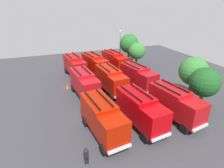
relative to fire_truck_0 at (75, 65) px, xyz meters
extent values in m
plane|color=#38383D|center=(9.20, 4.08, -2.15)|extent=(55.04, 55.04, 0.00)
cube|color=#AB0C0D|center=(2.43, 0.33, -0.05)|extent=(2.51, 2.77, 2.60)
cube|color=#8C9EAD|center=(3.47, 0.47, 0.26)|extent=(0.36, 2.12, 1.46)
cube|color=#AB0C0D|center=(-1.04, -0.14, 0.10)|extent=(5.09, 3.12, 2.90)
cube|color=black|center=(-1.13, 0.54, 1.67)|extent=(4.30, 0.69, 0.12)
cube|color=black|center=(-0.95, -0.82, 1.67)|extent=(4.30, 0.69, 0.12)
cube|color=silver|center=(3.62, 0.49, -1.20)|extent=(0.51, 2.38, 0.28)
cylinder|color=black|center=(2.47, 1.54, -1.60)|extent=(1.14, 0.49, 1.10)
cylinder|color=black|center=(2.79, -0.84, -1.60)|extent=(1.14, 0.49, 1.10)
cylinder|color=black|center=(-2.39, 0.89, -1.60)|extent=(1.14, 0.49, 1.10)
cylinder|color=black|center=(-2.07, -1.49, -1.60)|extent=(1.14, 0.49, 1.10)
cube|color=#AD0F15|center=(11.33, 0.05, -0.05)|extent=(2.45, 2.72, 2.60)
cube|color=#8C9EAD|center=(12.37, 0.16, 0.26)|extent=(0.30, 2.12, 1.46)
cube|color=#AD0F15|center=(7.85, -0.32, 0.10)|extent=(5.03, 2.99, 2.90)
cube|color=black|center=(7.78, 0.36, 1.67)|extent=(4.31, 0.57, 0.12)
cube|color=black|center=(7.92, -1.00, 1.67)|extent=(4.31, 0.57, 0.12)
cube|color=silver|center=(12.52, 0.17, -1.20)|extent=(0.45, 2.38, 0.28)
cylinder|color=black|center=(11.40, 1.26, -1.60)|extent=(1.13, 0.46, 1.10)
cylinder|color=black|center=(11.65, -1.13, -1.60)|extent=(1.13, 0.46, 1.10)
cylinder|color=black|center=(6.53, 0.75, -1.60)|extent=(1.13, 0.46, 1.10)
cylinder|color=black|center=(6.78, -1.64, -1.60)|extent=(1.13, 0.46, 1.10)
cube|color=#A81502|center=(20.75, -0.16, -0.05)|extent=(2.46, 2.73, 2.60)
cube|color=#8C9EAD|center=(21.79, -0.05, 0.26)|extent=(0.32, 2.12, 1.46)
cube|color=#A81502|center=(17.27, -0.55, 0.10)|extent=(5.05, 3.02, 2.90)
cube|color=black|center=(17.19, 0.13, 1.67)|extent=(4.31, 0.60, 0.12)
cube|color=black|center=(17.34, -1.24, 1.67)|extent=(4.31, 0.60, 0.12)
cube|color=silver|center=(21.94, -0.03, -1.20)|extent=(0.46, 2.38, 0.28)
cylinder|color=black|center=(20.81, 1.05, -1.60)|extent=(1.13, 0.47, 1.10)
cylinder|color=black|center=(21.08, -1.33, -1.60)|extent=(1.13, 0.47, 1.10)
cylinder|color=black|center=(15.94, 0.51, -1.60)|extent=(1.13, 0.47, 1.10)
cylinder|color=black|center=(16.21, -1.88, -1.60)|extent=(1.13, 0.47, 1.10)
cube|color=#B21004|center=(2.79, 4.28, -0.05)|extent=(2.62, 2.86, 2.60)
cube|color=#8C9EAD|center=(3.82, 4.48, 0.26)|extent=(0.47, 2.10, 1.46)
cube|color=#B21004|center=(-0.65, 3.64, 0.10)|extent=(5.18, 3.34, 2.90)
cube|color=black|center=(-0.78, 4.32, 1.67)|extent=(4.27, 0.91, 0.12)
cube|color=black|center=(-0.53, 2.97, 1.67)|extent=(4.27, 0.91, 0.12)
cube|color=silver|center=(3.97, 4.50, -1.20)|extent=(0.63, 2.37, 0.28)
cylinder|color=black|center=(2.77, 5.50, -1.60)|extent=(1.15, 0.55, 1.10)
cylinder|color=black|center=(3.21, 3.14, -1.60)|extent=(1.15, 0.55, 1.10)
cylinder|color=black|center=(-2.05, 4.60, -1.60)|extent=(1.15, 0.55, 1.10)
cylinder|color=black|center=(-1.61, 2.24, -1.60)|extent=(1.15, 0.55, 1.10)
cube|color=#B11506|center=(11.45, 4.20, -0.05)|extent=(2.39, 2.67, 2.60)
cube|color=#8C9EAD|center=(12.49, 4.28, 0.26)|extent=(0.25, 2.12, 1.46)
cube|color=#B11506|center=(7.96, 3.92, 0.10)|extent=(4.98, 2.87, 2.90)
cube|color=black|center=(7.90, 4.60, 1.67)|extent=(4.32, 0.46, 0.12)
cube|color=black|center=(8.01, 3.23, 1.67)|extent=(4.32, 0.46, 0.12)
cube|color=silver|center=(12.64, 4.29, -1.20)|extent=(0.39, 2.38, 0.28)
cylinder|color=black|center=(11.55, 5.41, -1.60)|extent=(1.12, 0.44, 1.10)
cylinder|color=black|center=(11.74, 3.02, -1.60)|extent=(1.12, 0.44, 1.10)
cylinder|color=black|center=(6.67, 5.02, -1.60)|extent=(1.12, 0.44, 1.10)
cylinder|color=black|center=(6.86, 2.63, -1.60)|extent=(1.12, 0.44, 1.10)
cube|color=#B9050A|center=(20.76, 4.25, -0.05)|extent=(2.46, 2.73, 2.60)
cube|color=#8C9EAD|center=(21.81, 4.36, 0.26)|extent=(0.31, 2.12, 1.46)
cube|color=#B9050A|center=(17.28, 3.86, 0.10)|extent=(5.04, 3.01, 2.90)
cube|color=black|center=(17.21, 4.55, 1.67)|extent=(4.31, 0.59, 0.12)
cube|color=black|center=(17.36, 3.18, 1.67)|extent=(4.31, 0.59, 0.12)
cube|color=silver|center=(21.96, 4.38, -1.20)|extent=(0.46, 2.38, 0.28)
cylinder|color=black|center=(20.83, 5.46, -1.60)|extent=(1.13, 0.47, 1.10)
cylinder|color=black|center=(21.09, 3.08, -1.60)|extent=(1.13, 0.47, 1.10)
cylinder|color=black|center=(15.96, 4.93, -1.60)|extent=(1.13, 0.47, 1.10)
cylinder|color=black|center=(16.22, 2.54, -1.60)|extent=(1.13, 0.47, 1.10)
cube|color=#B90B04|center=(2.26, 8.62, -0.05)|extent=(2.56, 2.81, 2.60)
cube|color=#8C9EAD|center=(3.29, 8.79, 0.26)|extent=(0.41, 2.11, 1.46)
cube|color=#B90B04|center=(-1.20, 8.07, 0.10)|extent=(5.13, 3.22, 2.90)
cube|color=black|center=(-1.31, 8.75, 1.67)|extent=(4.29, 0.79, 0.12)
cube|color=black|center=(-1.09, 7.40, 1.67)|extent=(4.29, 0.79, 0.12)
cube|color=silver|center=(3.44, 8.81, -1.20)|extent=(0.57, 2.38, 0.28)
cylinder|color=black|center=(2.27, 9.84, -1.60)|extent=(1.14, 0.52, 1.10)
cylinder|color=black|center=(2.64, 7.47, -1.60)|extent=(1.14, 0.52, 1.10)
cylinder|color=black|center=(-2.57, 9.07, -1.60)|extent=(1.14, 0.52, 1.10)
cylinder|color=black|center=(-2.20, 6.70, -1.60)|extent=(1.14, 0.52, 1.10)
cube|color=#A80E15|center=(11.77, 8.93, -0.05)|extent=(2.58, 2.83, 2.60)
cube|color=#8C9EAD|center=(12.80, 9.11, 0.26)|extent=(0.43, 2.11, 1.46)
cube|color=#A80E15|center=(8.31, 8.36, 0.10)|extent=(5.15, 3.26, 2.90)
cube|color=black|center=(8.20, 9.03, 1.67)|extent=(4.28, 0.83, 0.12)
cube|color=black|center=(8.43, 7.68, 1.67)|extent=(4.28, 0.83, 0.12)
cube|color=silver|center=(12.95, 9.13, -1.20)|extent=(0.59, 2.38, 0.28)
cylinder|color=black|center=(11.76, 10.15, -1.60)|extent=(1.14, 0.53, 1.10)
cylinder|color=black|center=(12.16, 7.78, -1.60)|extent=(1.14, 0.53, 1.10)
cylinder|color=black|center=(6.93, 9.34, -1.60)|extent=(1.14, 0.53, 1.10)
cylinder|color=black|center=(7.33, 6.97, -1.60)|extent=(1.14, 0.53, 1.10)
cube|color=#AD0D12|center=(20.95, 8.92, -0.05)|extent=(2.54, 2.80, 2.60)
cube|color=#8C9EAD|center=(21.99, 9.07, 0.26)|extent=(0.39, 2.11, 1.46)
cube|color=#AD0D12|center=(17.48, 8.40, 0.10)|extent=(5.11, 3.18, 2.90)
cube|color=black|center=(17.38, 9.08, 1.67)|extent=(4.29, 0.75, 0.12)
cube|color=black|center=(17.59, 7.72, 1.67)|extent=(4.29, 0.75, 0.12)
cube|color=silver|center=(22.13, 9.09, -1.20)|extent=(0.55, 2.38, 0.28)
cylinder|color=black|center=(20.97, 10.13, -1.60)|extent=(1.14, 0.51, 1.10)
cylinder|color=black|center=(21.32, 7.76, -1.60)|extent=(1.14, 0.51, 1.10)
cylinder|color=black|center=(16.12, 9.41, -1.60)|extent=(1.14, 0.51, 1.10)
cylinder|color=black|center=(16.47, 7.04, -1.60)|extent=(1.14, 0.51, 1.10)
cylinder|color=black|center=(21.58, -2.92, -1.77)|extent=(0.16, 0.16, 0.76)
cylinder|color=black|center=(21.58, -3.13, -1.77)|extent=(0.16, 0.16, 0.76)
cube|color=black|center=(21.58, -3.03, -1.06)|extent=(0.25, 0.42, 0.66)
sphere|color=beige|center=(21.58, -3.03, -0.62)|extent=(0.22, 0.22, 0.22)
cylinder|color=black|center=(21.58, -3.03, -0.53)|extent=(0.27, 0.27, 0.06)
cylinder|color=brown|center=(-3.96, 13.24, -0.81)|extent=(0.54, 0.54, 2.68)
sphere|color=#236628|center=(-3.96, 13.24, 2.35)|extent=(4.29, 4.29, 4.29)
cylinder|color=brown|center=(-0.07, 13.22, -1.05)|extent=(0.44, 0.44, 2.20)
sphere|color=#337A33|center=(-0.07, 13.22, 1.55)|extent=(3.52, 3.52, 3.52)
cylinder|color=brown|center=(15.05, 14.07, -0.90)|extent=(0.50, 0.50, 2.50)
sphere|color=#337A33|center=(15.05, 14.07, 2.05)|extent=(4.01, 4.01, 4.01)
cylinder|color=brown|center=(18.11, 13.02, -0.98)|extent=(0.47, 0.47, 2.34)
sphere|color=#19511E|center=(18.11, 13.02, 1.78)|extent=(3.74, 3.74, 3.74)
cone|color=#F2600C|center=(5.26, -2.33, -1.84)|extent=(0.43, 0.43, 0.62)
cylinder|color=slate|center=(-5.75, 11.81, 1.31)|extent=(0.16, 0.16, 6.92)
sphere|color=#F2EFCC|center=(-5.75, 11.81, 4.95)|extent=(0.36, 0.36, 0.36)
camera|label=1|loc=(33.39, -5.16, 10.77)|focal=29.20mm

